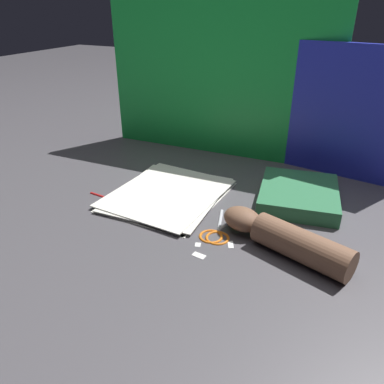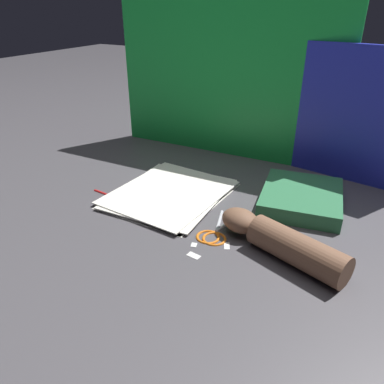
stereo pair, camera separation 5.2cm
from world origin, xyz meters
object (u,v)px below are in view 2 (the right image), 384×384
at_px(paper_stack, 170,194).
at_px(hand_forearm, 281,241).
at_px(scissors, 214,232).
at_px(book_closed, 301,198).

relative_size(paper_stack, hand_forearm, 1.09).
relative_size(paper_stack, scissors, 2.15).
height_order(book_closed, hand_forearm, hand_forearm).
height_order(paper_stack, hand_forearm, hand_forearm).
xyz_separation_m(paper_stack, hand_forearm, (0.36, -0.12, 0.03)).
xyz_separation_m(book_closed, scissors, (-0.14, -0.25, -0.02)).
bearing_deg(paper_stack, hand_forearm, -18.24).
bearing_deg(hand_forearm, paper_stack, 161.76).
bearing_deg(scissors, book_closed, 59.66).
height_order(paper_stack, book_closed, book_closed).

